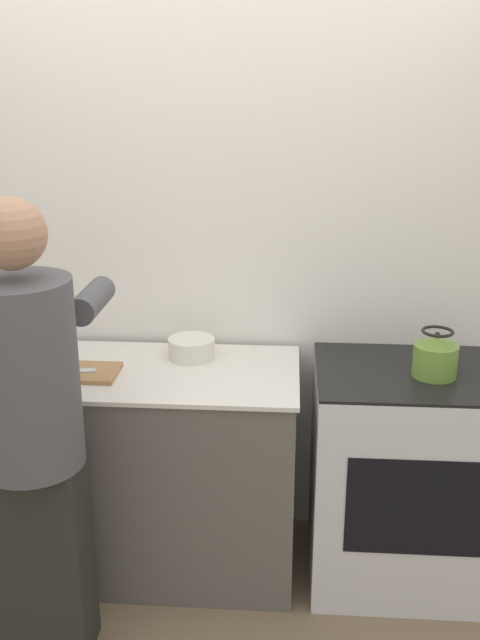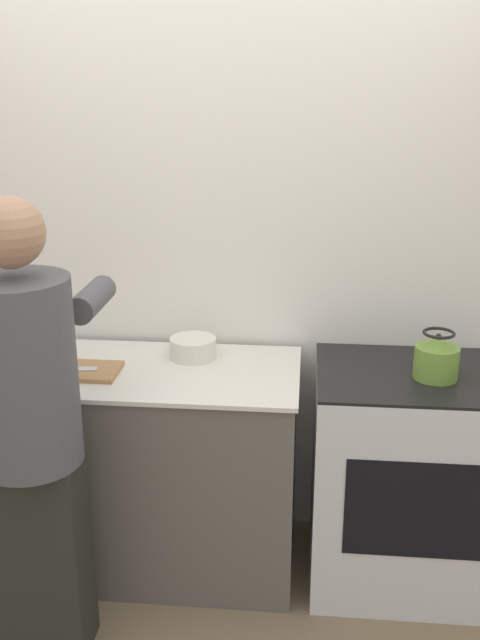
% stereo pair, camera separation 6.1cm
% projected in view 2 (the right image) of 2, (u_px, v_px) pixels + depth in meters
% --- Properties ---
extents(ground_plane, '(12.00, 12.00, 0.00)m').
position_uv_depth(ground_plane, '(208.00, 608.00, 2.84)').
color(ground_plane, '#7A664C').
extents(wall_back, '(8.00, 0.05, 2.60)m').
position_uv_depth(wall_back, '(225.00, 252.00, 3.06)').
color(wall_back, white).
rests_on(wall_back, ground_plane).
extents(counter, '(1.50, 0.62, 0.90)m').
position_uv_depth(counter, '(120.00, 465.00, 3.02)').
color(counter, '#5B5651').
rests_on(counter, ground_plane).
extents(oven, '(0.75, 0.60, 0.92)m').
position_uv_depth(oven, '(405.00, 477.00, 2.91)').
color(oven, silver).
rests_on(oven, ground_plane).
extents(person, '(0.40, 0.63, 1.67)m').
position_uv_depth(person, '(30.00, 423.00, 2.40)').
color(person, '#262722').
rests_on(person, ground_plane).
extents(cutting_board, '(0.36, 0.20, 0.02)m').
position_uv_depth(cutting_board, '(74.00, 370.00, 2.82)').
color(cutting_board, '#A87A4C').
rests_on(cutting_board, counter).
extents(knife, '(0.24, 0.06, 0.01)m').
position_uv_depth(knife, '(64.00, 369.00, 2.80)').
color(knife, silver).
rests_on(knife, cutting_board).
extents(kettle, '(0.17, 0.17, 0.19)m').
position_uv_depth(kettle, '(437.00, 358.00, 2.69)').
color(kettle, olive).
rests_on(kettle, oven).
extents(bowl_prep, '(0.19, 0.19, 0.09)m').
position_uv_depth(bowl_prep, '(193.00, 348.00, 2.97)').
color(bowl_prep, silver).
rests_on(bowl_prep, counter).
extents(canister_jar, '(0.14, 0.14, 0.19)m').
position_uv_depth(canister_jar, '(3.00, 343.00, 2.87)').
color(canister_jar, '#4C4C51').
rests_on(canister_jar, counter).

